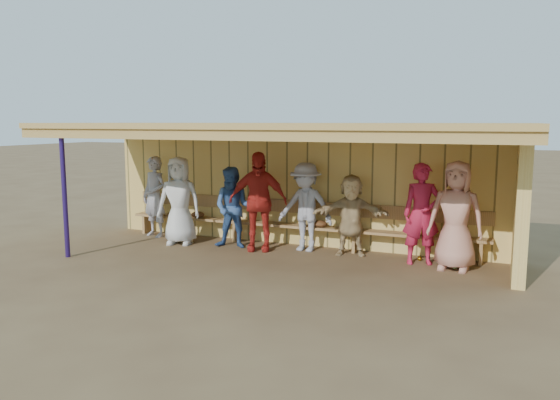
{
  "coord_description": "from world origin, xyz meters",
  "views": [
    {
      "loc": [
        3.95,
        -9.09,
        2.52
      ],
      "look_at": [
        0.0,
        0.35,
        1.05
      ],
      "focal_mm": 35.0,
      "sensor_mm": 36.0,
      "label": 1
    }
  ],
  "objects_px": {
    "player_e": "(306,207)",
    "player_h": "(456,216)",
    "player_f": "(351,215)",
    "player_g": "(422,214)",
    "player_c": "(233,208)",
    "bench": "(294,220)",
    "player_d": "(258,201)",
    "player_b": "(179,201)",
    "player_a": "(155,197)"
  },
  "relations": [
    {
      "from": "player_f",
      "to": "player_g",
      "type": "distance_m",
      "value": 1.34
    },
    {
      "from": "player_d",
      "to": "player_g",
      "type": "bearing_deg",
      "value": -14.39
    },
    {
      "from": "player_b",
      "to": "player_e",
      "type": "xyz_separation_m",
      "value": [
        2.62,
        0.43,
        -0.04
      ]
    },
    {
      "from": "player_d",
      "to": "player_g",
      "type": "relative_size",
      "value": 1.08
    },
    {
      "from": "player_b",
      "to": "player_c",
      "type": "height_order",
      "value": "player_b"
    },
    {
      "from": "player_h",
      "to": "player_g",
      "type": "bearing_deg",
      "value": 168.67
    },
    {
      "from": "player_f",
      "to": "player_h",
      "type": "relative_size",
      "value": 0.82
    },
    {
      "from": "player_e",
      "to": "bench",
      "type": "distance_m",
      "value": 0.58
    },
    {
      "from": "player_e",
      "to": "player_f",
      "type": "height_order",
      "value": "player_e"
    },
    {
      "from": "player_e",
      "to": "player_h",
      "type": "bearing_deg",
      "value": -2.96
    },
    {
      "from": "player_a",
      "to": "player_d",
      "type": "relative_size",
      "value": 0.91
    },
    {
      "from": "player_d",
      "to": "player_b",
      "type": "bearing_deg",
      "value": 166.44
    },
    {
      "from": "player_f",
      "to": "player_g",
      "type": "bearing_deg",
      "value": -19.89
    },
    {
      "from": "bench",
      "to": "player_f",
      "type": "bearing_deg",
      "value": -13.56
    },
    {
      "from": "player_d",
      "to": "player_h",
      "type": "relative_size",
      "value": 1.04
    },
    {
      "from": "player_c",
      "to": "bench",
      "type": "height_order",
      "value": "player_c"
    },
    {
      "from": "player_c",
      "to": "player_e",
      "type": "relative_size",
      "value": 0.94
    },
    {
      "from": "player_b",
      "to": "player_f",
      "type": "xyz_separation_m",
      "value": [
        3.54,
        0.43,
        -0.14
      ]
    },
    {
      "from": "player_b",
      "to": "player_g",
      "type": "relative_size",
      "value": 1.0
    },
    {
      "from": "player_b",
      "to": "player_g",
      "type": "xyz_separation_m",
      "value": [
        4.86,
        0.28,
        -0.0
      ]
    },
    {
      "from": "player_e",
      "to": "player_d",
      "type": "bearing_deg",
      "value": -156.63
    },
    {
      "from": "player_g",
      "to": "player_e",
      "type": "bearing_deg",
      "value": 157.41
    },
    {
      "from": "player_e",
      "to": "player_a",
      "type": "bearing_deg",
      "value": -176.4
    },
    {
      "from": "player_c",
      "to": "bench",
      "type": "relative_size",
      "value": 0.21
    },
    {
      "from": "player_a",
      "to": "player_h",
      "type": "relative_size",
      "value": 0.95
    },
    {
      "from": "bench",
      "to": "player_g",
      "type": "bearing_deg",
      "value": -10.01
    },
    {
      "from": "player_a",
      "to": "player_b",
      "type": "height_order",
      "value": "player_b"
    },
    {
      "from": "player_f",
      "to": "player_g",
      "type": "xyz_separation_m",
      "value": [
        1.33,
        -0.15,
        0.13
      ]
    },
    {
      "from": "player_e",
      "to": "player_g",
      "type": "relative_size",
      "value": 0.96
    },
    {
      "from": "player_f",
      "to": "player_h",
      "type": "xyz_separation_m",
      "value": [
        1.92,
        -0.33,
        0.17
      ]
    },
    {
      "from": "player_a",
      "to": "player_b",
      "type": "distance_m",
      "value": 1.02
    },
    {
      "from": "player_e",
      "to": "player_h",
      "type": "distance_m",
      "value": 2.85
    },
    {
      "from": "player_a",
      "to": "player_c",
      "type": "bearing_deg",
      "value": 5.92
    },
    {
      "from": "player_a",
      "to": "player_f",
      "type": "distance_m",
      "value": 4.45
    },
    {
      "from": "player_a",
      "to": "player_h",
      "type": "distance_m",
      "value": 6.38
    },
    {
      "from": "player_c",
      "to": "player_d",
      "type": "distance_m",
      "value": 0.57
    },
    {
      "from": "player_b",
      "to": "player_f",
      "type": "bearing_deg",
      "value": -8.61
    },
    {
      "from": "player_b",
      "to": "player_c",
      "type": "bearing_deg",
      "value": -9.68
    },
    {
      "from": "player_f",
      "to": "player_d",
      "type": "bearing_deg",
      "value": 176.68
    },
    {
      "from": "player_e",
      "to": "bench",
      "type": "bearing_deg",
      "value": 142.67
    },
    {
      "from": "player_h",
      "to": "player_f",
      "type": "bearing_deg",
      "value": 175.33
    },
    {
      "from": "player_d",
      "to": "player_e",
      "type": "bearing_deg",
      "value": 2.37
    },
    {
      "from": "player_f",
      "to": "bench",
      "type": "height_order",
      "value": "player_f"
    },
    {
      "from": "player_e",
      "to": "player_g",
      "type": "xyz_separation_m",
      "value": [
        2.24,
        -0.15,
        0.03
      ]
    },
    {
      "from": "player_h",
      "to": "player_a",
      "type": "bearing_deg",
      "value": -177.96
    },
    {
      "from": "player_c",
      "to": "player_a",
      "type": "bearing_deg",
      "value": 161.94
    },
    {
      "from": "player_c",
      "to": "player_g",
      "type": "distance_m",
      "value": 3.68
    },
    {
      "from": "player_b",
      "to": "player_f",
      "type": "height_order",
      "value": "player_b"
    },
    {
      "from": "player_g",
      "to": "player_c",
      "type": "bearing_deg",
      "value": 163.77
    },
    {
      "from": "player_c",
      "to": "bench",
      "type": "distance_m",
      "value": 1.28
    }
  ]
}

